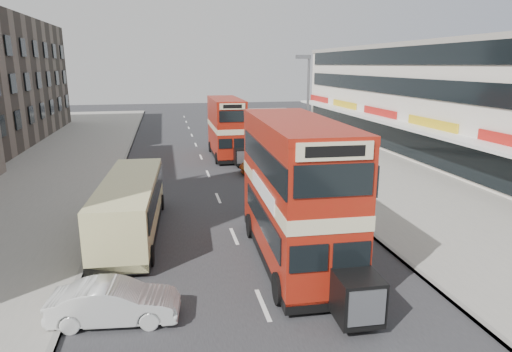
{
  "coord_description": "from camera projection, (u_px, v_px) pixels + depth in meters",
  "views": [
    {
      "loc": [
        -2.79,
        -10.5,
        7.52
      ],
      "look_at": [
        0.46,
        5.35,
        3.44
      ],
      "focal_mm": 31.1,
      "sensor_mm": 36.0,
      "label": 1
    }
  ],
  "objects": [
    {
      "name": "ground",
      "position": [
        278.0,
        342.0,
        12.36
      ],
      "size": [
        160.0,
        160.0,
        0.0
      ],
      "primitive_type": "plane",
      "color": "#28282B",
      "rests_on": "ground"
    },
    {
      "name": "road_surface",
      "position": [
        208.0,
        174.0,
        31.35
      ],
      "size": [
        12.0,
        90.0,
        0.01
      ],
      "primitive_type": "cube",
      "color": "#28282B",
      "rests_on": "ground"
    },
    {
      "name": "pavement_right",
      "position": [
        366.0,
        165.0,
        33.68
      ],
      "size": [
        12.0,
        90.0,
        0.15
      ],
      "primitive_type": "cube",
      "color": "gray",
      "rests_on": "ground"
    },
    {
      "name": "pavement_left",
      "position": [
        25.0,
        182.0,
        28.99
      ],
      "size": [
        12.0,
        90.0,
        0.15
      ],
      "primitive_type": "cube",
      "color": "gray",
      "rests_on": "ground"
    },
    {
      "name": "kerb_left",
      "position": [
        118.0,
        177.0,
        30.14
      ],
      "size": [
        0.2,
        90.0,
        0.16
      ],
      "primitive_type": "cube",
      "color": "gray",
      "rests_on": "ground"
    },
    {
      "name": "kerb_right",
      "position": [
        291.0,
        169.0,
        32.53
      ],
      "size": [
        0.2,
        90.0,
        0.16
      ],
      "primitive_type": "cube",
      "color": "gray",
      "rests_on": "ground"
    },
    {
      "name": "commercial_row",
      "position": [
        449.0,
        100.0,
        36.0
      ],
      "size": [
        9.9,
        46.2,
        9.3
      ],
      "color": "beige",
      "rests_on": "ground"
    },
    {
      "name": "street_lamp",
      "position": [
        307.0,
        107.0,
        29.56
      ],
      "size": [
        1.0,
        0.2,
        8.12
      ],
      "color": "slate",
      "rests_on": "ground"
    },
    {
      "name": "bus_main",
      "position": [
        295.0,
        191.0,
        16.84
      ],
      "size": [
        2.97,
        9.84,
        5.38
      ],
      "rotation": [
        0.0,
        0.0,
        3.11
      ],
      "color": "black",
      "rests_on": "ground"
    },
    {
      "name": "bus_second",
      "position": [
        226.0,
        127.0,
        36.61
      ],
      "size": [
        2.36,
        8.5,
        4.68
      ],
      "rotation": [
        0.0,
        0.0,
        3.14
      ],
      "color": "black",
      "rests_on": "ground"
    },
    {
      "name": "coach",
      "position": [
        131.0,
        205.0,
        19.86
      ],
      "size": [
        2.81,
        9.15,
        2.4
      ],
      "rotation": [
        0.0,
        0.0,
        -0.06
      ],
      "color": "black",
      "rests_on": "ground"
    },
    {
      "name": "car_left_front",
      "position": [
        115.0,
        302.0,
        13.22
      ],
      "size": [
        3.92,
        1.73,
        1.25
      ],
      "primitive_type": "imported",
      "rotation": [
        0.0,
        0.0,
        1.46
      ],
      "color": "silver",
      "rests_on": "ground"
    },
    {
      "name": "car_right_a",
      "position": [
        295.0,
        178.0,
        27.84
      ],
      "size": [
        4.17,
        1.78,
        1.2
      ],
      "primitive_type": "imported",
      "rotation": [
        0.0,
        0.0,
        -1.55
      ],
      "color": "maroon",
      "rests_on": "ground"
    },
    {
      "name": "car_right_b",
      "position": [
        273.0,
        164.0,
        31.46
      ],
      "size": [
        5.09,
        2.84,
        1.35
      ],
      "primitive_type": "imported",
      "rotation": [
        0.0,
        0.0,
        -1.44
      ],
      "color": "#C65513",
      "rests_on": "ground"
    },
    {
      "name": "car_right_c",
      "position": [
        249.0,
        135.0,
        44.49
      ],
      "size": [
        3.94,
        1.93,
        1.29
      ],
      "primitive_type": "imported",
      "rotation": [
        0.0,
        0.0,
        -1.46
      ],
      "color": "#5993B2",
      "rests_on": "ground"
    },
    {
      "name": "pedestrian_near",
      "position": [
        352.0,
        168.0,
        28.22
      ],
      "size": [
        0.73,
        0.5,
        1.96
      ],
      "primitive_type": "imported",
      "rotation": [
        0.0,
        0.0,
        3.15
      ],
      "color": "gray",
      "rests_on": "pavement_right"
    },
    {
      "name": "cyclist",
      "position": [
        260.0,
        154.0,
        34.41
      ],
      "size": [
        0.76,
        1.73,
        2.21
      ],
      "rotation": [
        0.0,
        0.0,
        -0.11
      ],
      "color": "gray",
      "rests_on": "ground"
    }
  ]
}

